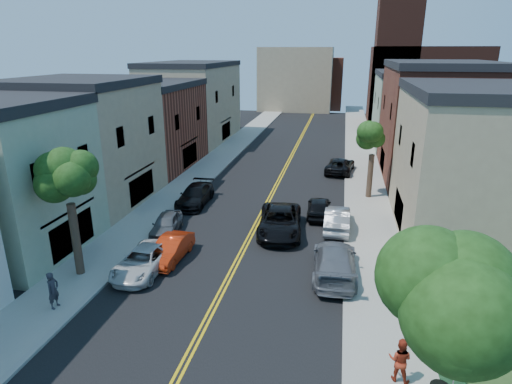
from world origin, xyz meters
The scene contains 28 objects.
sidewalk_left centered at (-7.90, 40.00, 0.07)m, with size 3.20×100.00×0.15m, color gray.
sidewalk_right centered at (7.90, 40.00, 0.07)m, with size 3.20×100.00×0.15m, color gray.
curb_left centered at (-6.15, 40.00, 0.07)m, with size 0.30×100.00×0.15m, color gray.
curb_right centered at (6.15, 40.00, 0.07)m, with size 0.30×100.00×0.15m, color gray.
bldg_left_tan_near centered at (-14.00, 25.00, 4.50)m, with size 9.00×10.00×9.00m, color #998466.
bldg_left_brick centered at (-14.00, 36.00, 4.00)m, with size 9.00×12.00×8.00m, color brown.
bldg_left_tan_far centered at (-14.00, 50.00, 4.75)m, with size 9.00×16.00×9.50m, color #998466.
bldg_right_tan centered at (14.00, 24.00, 4.50)m, with size 9.00×12.00×9.00m, color #998466.
bldg_right_brick centered at (14.00, 38.00, 5.00)m, with size 9.00×14.00×10.00m, color brown.
bldg_right_palegrn centered at (14.00, 52.00, 4.25)m, with size 9.00×12.00×8.50m, color gray.
church centered at (16.33, 67.07, 7.24)m, with size 16.20×14.20×22.60m.
backdrop_left centered at (-4.00, 82.00, 6.00)m, with size 14.00×8.00×12.00m, color #998466.
backdrop_center centered at (0.00, 86.00, 5.00)m, with size 10.00×8.00×10.00m, color brown.
fence_right centered at (9.50, 9.50, 1.10)m, with size 0.04×15.00×1.90m, color #143F1E.
tree_left_mid centered at (-7.88, 14.01, 6.58)m, with size 5.20×5.20×9.29m.
tree_right_corner centered at (7.93, 4.01, 7.31)m, with size 5.80×5.80×10.35m.
tree_right_far centered at (7.92, 30.01, 5.76)m, with size 4.40×4.40×8.03m.
red_sedan centered at (-3.80, 16.67, 0.67)m, with size 1.41×4.05×1.33m, color red.
white_pickup centered at (-4.72, 15.03, 0.66)m, with size 2.19×4.74×1.32m, color silver.
grey_car_left centered at (-5.50, 20.10, 0.67)m, with size 1.59×3.94×1.34m, color #515458.
black_car_left centered at (-5.50, 25.88, 0.74)m, with size 2.07×5.08×1.47m, color black.
grey_car_right centered at (5.50, 16.68, 0.82)m, with size 2.29×5.63×1.63m, color slate.
black_car_right centered at (4.17, 25.22, 0.72)m, with size 1.69×4.20×1.43m, color black.
silver_car_right centered at (5.50, 23.01, 0.77)m, with size 1.63×4.68×1.54m, color #94959A.
dark_car_right_far centered at (5.50, 37.38, 0.73)m, with size 2.41×5.23×1.45m, color black.
black_suv_lane centered at (1.81, 21.69, 0.83)m, with size 2.74×5.95×1.65m, color black.
pedestrian_left centered at (-7.17, 10.85, 1.04)m, with size 0.65×0.43×1.79m, color #292830.
pedestrian_right centered at (7.99, 9.19, 1.02)m, with size 0.84×0.66×1.73m, color maroon.
Camera 1 is at (5.41, -4.21, 11.59)m, focal length 30.02 mm.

